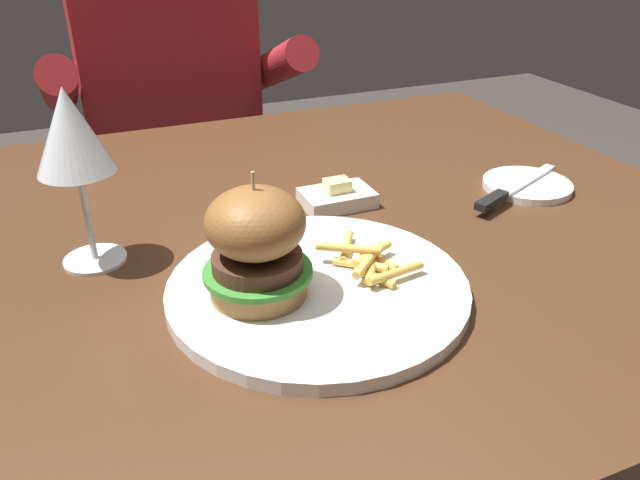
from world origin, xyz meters
The scene contains 9 objects.
dining_table centered at (0.00, 0.00, 0.65)m, with size 1.15×0.89×0.74m.
main_plate centered at (0.00, -0.16, 0.75)m, with size 0.30×0.30×0.01m, color white.
burger_sandwich centered at (-0.06, -0.15, 0.81)m, with size 0.11×0.11×0.13m.
fries_pile centered at (0.06, -0.15, 0.76)m, with size 0.09×0.12×0.02m.
wine_glass centered at (-0.20, 0.00, 0.88)m, with size 0.08×0.08×0.19m.
bread_plate centered at (0.37, -0.02, 0.74)m, with size 0.12×0.12×0.01m, color white.
table_knife centered at (0.32, -0.04, 0.75)m, with size 0.19×0.09×0.01m.
butter_dish centered at (0.10, 0.03, 0.75)m, with size 0.09×0.06×0.04m.
diner_person centered at (0.02, 0.72, 0.56)m, with size 0.51×0.36×1.18m.
Camera 1 is at (-0.20, -0.65, 1.09)m, focal length 35.00 mm.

